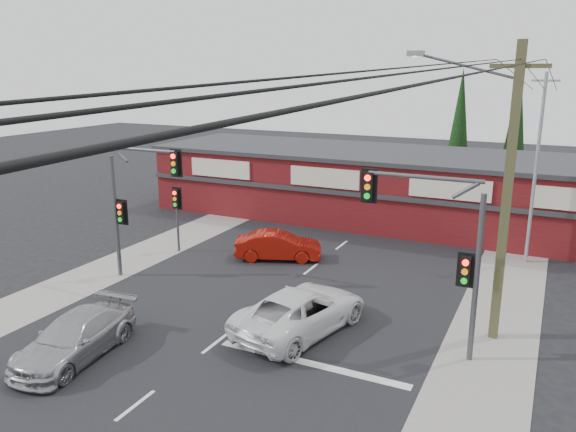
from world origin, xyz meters
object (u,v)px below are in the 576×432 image
at_px(silver_suv, 75,337).
at_px(utility_pole, 503,186).
at_px(shop_building, 363,183).
at_px(white_suv, 301,310).
at_px(red_sedan, 278,246).

distance_m(silver_suv, utility_pole, 14.81).
bearing_deg(shop_building, white_suv, -78.93).
height_order(red_sedan, shop_building, shop_building).
bearing_deg(red_sedan, white_suv, -169.43).
relative_size(silver_suv, red_sedan, 1.14).
distance_m(red_sedan, utility_pole, 12.15).
height_order(white_suv, shop_building, shop_building).
relative_size(white_suv, silver_suv, 1.17).
bearing_deg(utility_pole, shop_building, 123.76).
relative_size(silver_suv, utility_pole, 0.48).
relative_size(red_sedan, utility_pole, 0.42).
height_order(shop_building, utility_pole, utility_pole).
height_order(silver_suv, utility_pole, utility_pole).
xyz_separation_m(red_sedan, utility_pole, (10.40, -4.16, 4.71)).
relative_size(white_suv, red_sedan, 1.34).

